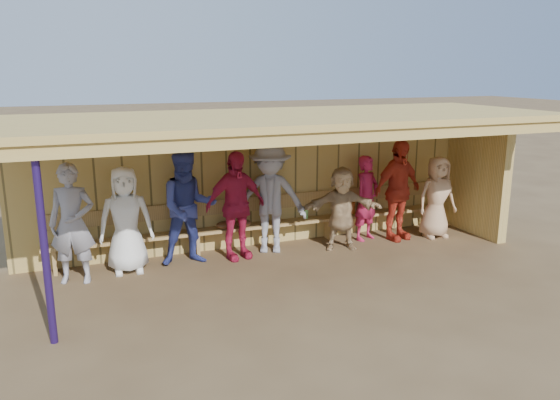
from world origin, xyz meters
The scene contains 13 objects.
ground centered at (0.00, 0.00, 0.00)m, with size 90.00×90.00×0.00m, color brown.
player_a centered at (-3.29, 0.55, 0.93)m, with size 0.67×0.44×1.85m, color #94929A.
player_b centered at (-2.49, 0.71, 0.86)m, with size 0.84×0.55×1.72m, color white.
player_c centered at (-1.48, 0.73, 0.97)m, with size 0.94×0.73×1.94m, color #343E8F.
player_d centered at (-0.68, 0.70, 0.93)m, with size 1.09×0.46×1.87m, color #BA1D41.
player_e centered at (-0.01, 0.81, 0.98)m, with size 1.27×0.73×1.97m, color gray.
player_f centered at (1.24, 0.48, 0.76)m, with size 1.40×0.45×1.51m, color tan.
player_g centered at (1.95, 0.81, 0.81)m, with size 0.59×0.39×1.62m, color #B11C43.
player_h centered at (3.29, 0.46, 0.79)m, with size 0.77×0.50×1.58m, color tan.
player_extra centered at (2.50, 0.62, 0.96)m, with size 1.13×0.47×1.92m, color red.
dugout_structure centered at (0.39, 0.69, 1.69)m, with size 8.80×3.20×2.50m.
bench centered at (0.00, 1.12, 0.53)m, with size 7.60×0.34×0.93m.
dugout_equipment centered at (-0.59, 0.99, 0.49)m, with size 7.00×0.62×0.80m.
Camera 1 is at (-3.26, -7.94, 3.20)m, focal length 35.00 mm.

